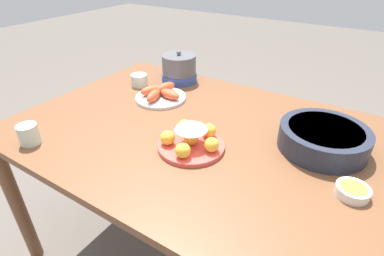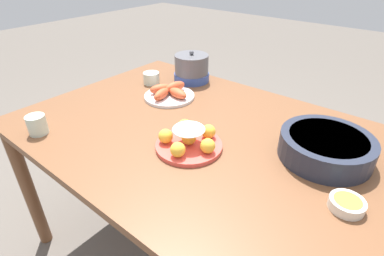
{
  "view_description": "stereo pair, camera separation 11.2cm",
  "coord_description": "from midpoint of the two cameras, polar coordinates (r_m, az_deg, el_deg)",
  "views": [
    {
      "loc": [
        0.55,
        -0.87,
        1.36
      ],
      "look_at": [
        0.04,
        -0.06,
        0.78
      ],
      "focal_mm": 28.0,
      "sensor_mm": 36.0,
      "label": 1
    },
    {
      "loc": [
        0.64,
        -0.81,
        1.36
      ],
      "look_at": [
        0.04,
        -0.06,
        0.78
      ],
      "focal_mm": 28.0,
      "sensor_mm": 36.0,
      "label": 2
    }
  ],
  "objects": [
    {
      "name": "seafood_platter",
      "position": [
        1.44,
        -2.12,
        6.57
      ],
      "size": [
        0.24,
        0.24,
        0.06
      ],
      "color": "silver",
      "rests_on": "dining_table"
    },
    {
      "name": "cup_far",
      "position": [
        1.61,
        -5.76,
        9.4
      ],
      "size": [
        0.08,
        0.08,
        0.06
      ],
      "color": "beige",
      "rests_on": "dining_table"
    },
    {
      "name": "cake_plate",
      "position": [
        1.07,
        2.41,
        -2.44
      ],
      "size": [
        0.24,
        0.24,
        0.09
      ],
      "color": "#E04C42",
      "rests_on": "dining_table"
    },
    {
      "name": "ground_plane",
      "position": [
        1.71,
        2.43,
        -21.94
      ],
      "size": [
        12.0,
        12.0,
        0.0
      ],
      "primitive_type": "plane",
      "color": "#5B544C"
    },
    {
      "name": "cup_near",
      "position": [
        1.27,
        -25.24,
        0.49
      ],
      "size": [
        0.07,
        0.07,
        0.08
      ],
      "color": "beige",
      "rests_on": "dining_table"
    },
    {
      "name": "warming_pot",
      "position": [
        1.63,
        1.93,
        11.27
      ],
      "size": [
        0.19,
        0.19,
        0.17
      ],
      "color": "#334C99",
      "rests_on": "dining_table"
    },
    {
      "name": "sauce_bowl",
      "position": [
        0.97,
        30.48,
        -12.49
      ],
      "size": [
        0.1,
        0.1,
        0.03
      ],
      "color": "silver",
      "rests_on": "dining_table"
    },
    {
      "name": "dining_table",
      "position": [
        1.25,
        3.09,
        -3.39
      ],
      "size": [
        1.42,
        1.02,
        0.74
      ],
      "color": "brown",
      "rests_on": "ground_plane"
    },
    {
      "name": "serving_bowl",
      "position": [
        1.13,
        26.79,
        -3.2
      ],
      "size": [
        0.31,
        0.31,
        0.08
      ],
      "color": "#232838",
      "rests_on": "dining_table"
    }
  ]
}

